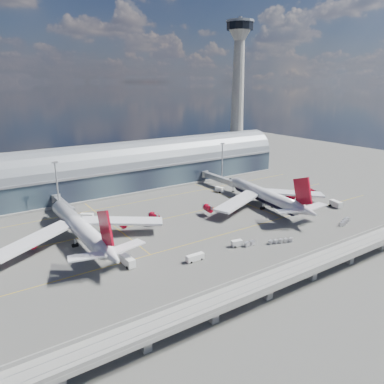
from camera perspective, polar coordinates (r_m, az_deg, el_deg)
ground at (r=165.68m, az=2.80°, el=-5.30°), size 500.00×500.00×0.00m
taxi_lines at (r=182.68m, az=-1.36°, el=-3.18°), size 200.00×80.12×0.01m
terminal at (r=226.82m, az=-9.04°, el=3.49°), size 200.00×30.00×28.00m
control_tower at (r=272.17m, az=6.98°, el=14.27°), size 19.00×19.00×103.00m
guideway at (r=127.80m, az=17.99°, el=-10.41°), size 220.00×8.50×7.20m
floodlight_mast_left at (r=189.06m, az=-19.84°, el=0.83°), size 3.00×0.70×25.70m
floodlight_mast_right at (r=232.99m, az=4.62°, el=4.56°), size 3.00×0.70×25.70m
airliner_left at (r=153.04m, az=-16.57°, el=-5.28°), size 70.39×73.88×22.59m
airliner_right at (r=192.85m, az=11.19°, el=-0.61°), size 67.51×70.61×22.43m
jet_bridge_left at (r=189.83m, az=-19.17°, el=-1.71°), size 4.40×28.00×7.25m
jet_bridge_right at (r=227.93m, az=3.85°, el=2.13°), size 4.40×32.00×7.25m
service_truck_0 at (r=133.73m, az=-9.83°, el=-10.29°), size 2.96×7.94×3.27m
service_truck_1 at (r=147.13m, az=6.83°, el=-7.77°), size 4.58×2.76×2.49m
service_truck_2 at (r=134.96m, az=0.47°, el=-9.95°), size 6.91×2.24×2.49m
service_truck_3 at (r=203.76m, az=21.05°, el=-1.72°), size 3.88×7.17×3.28m
service_truck_4 at (r=216.74m, az=4.20°, el=0.36°), size 3.42×5.47×2.94m
service_truck_5 at (r=180.16m, az=-15.72°, el=-3.61°), size 6.07×5.44×2.87m
cargo_train_0 at (r=148.49m, az=8.76°, el=-7.78°), size 4.96×1.76×1.67m
cargo_train_1 at (r=153.40m, az=13.39°, el=-7.28°), size 10.77×4.92×1.45m
cargo_train_2 at (r=182.14m, az=22.19°, el=-4.22°), size 9.89×4.52×1.65m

